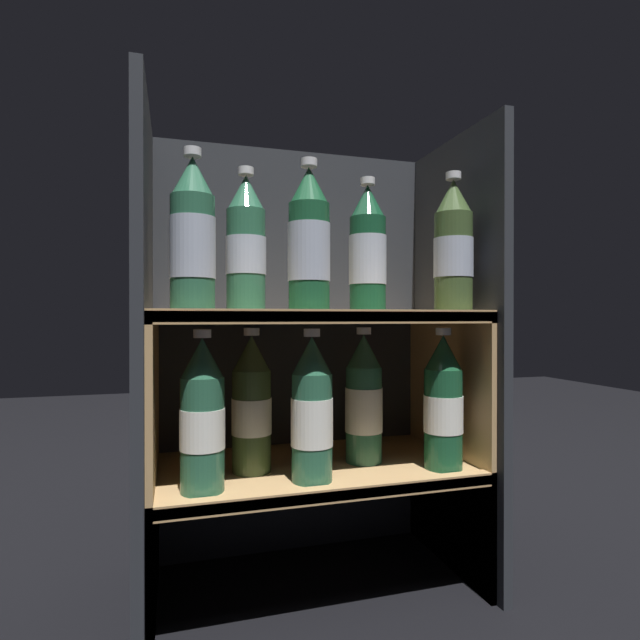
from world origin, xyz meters
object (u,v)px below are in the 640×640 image
object	(u,v)px
bottle_lower_front_1	(312,413)
bottle_lower_back_1	(364,402)
bottle_lower_back_0	(252,407)
bottle_upper_back_0	(246,247)
bottle_upper_front_2	(453,249)
bottle_upper_front_0	(193,239)
bottle_lower_front_2	(443,405)
bottle_lower_front_0	(202,418)
bottle_upper_back_1	(368,252)
bottle_upper_front_1	(309,244)

from	to	relation	value
bottle_lower_front_1	bottle_lower_back_1	distance (m)	0.16
bottle_lower_back_1	bottle_lower_back_0	bearing A→B (deg)	180.00
bottle_upper_back_0	bottle_lower_back_1	xyz separation A→B (m)	(0.24, 0.00, -0.31)
bottle_upper_front_2	bottle_lower_back_0	distance (m)	0.50
bottle_upper_front_0	bottle_upper_back_0	world-z (taller)	same
bottle_upper_back_0	bottle_upper_front_2	bearing A→B (deg)	-12.00
bottle_upper_back_0	bottle_lower_front_2	distance (m)	0.49
bottle_lower_front_0	bottle_lower_back_0	world-z (taller)	same
bottle_upper_front_2	bottle_upper_back_1	world-z (taller)	same
bottle_upper_front_1	bottle_upper_back_0	xyz separation A→B (m)	(-0.10, 0.08, 0.00)
bottle_upper_back_1	bottle_upper_front_1	bearing A→B (deg)	-150.23
bottle_upper_front_1	bottle_lower_back_0	xyz separation A→B (m)	(-0.09, 0.08, -0.31)
bottle_upper_front_0	bottle_upper_front_2	distance (m)	0.50
bottle_upper_back_1	bottle_lower_back_1	distance (m)	0.31
bottle_upper_front_0	bottle_lower_back_0	world-z (taller)	bottle_upper_front_0
bottle_upper_front_2	bottle_upper_back_1	size ratio (longest dim) A/B	1.00
bottle_lower_front_2	bottle_lower_back_0	distance (m)	0.37
bottle_upper_front_2	bottle_lower_back_1	size ratio (longest dim) A/B	1.00
bottle_upper_front_0	bottle_upper_back_1	size ratio (longest dim) A/B	1.00
bottle_upper_front_0	bottle_upper_front_1	bearing A→B (deg)	0.00
bottle_upper_front_0	bottle_lower_front_1	distance (m)	0.37
bottle_upper_back_0	bottle_upper_back_1	xyz separation A→B (m)	(0.25, 0.00, -0.00)
bottle_lower_front_2	bottle_upper_back_0	bearing A→B (deg)	167.32
bottle_upper_back_0	bottle_lower_front_2	size ratio (longest dim) A/B	1.00
bottle_upper_back_1	bottle_lower_front_0	size ratio (longest dim) A/B	1.00
bottle_upper_front_1	bottle_lower_front_0	bearing A→B (deg)	-180.00
bottle_upper_front_2	bottle_lower_front_2	bearing A→B (deg)	180.00
bottle_upper_back_1	bottle_lower_front_1	size ratio (longest dim) A/B	1.00
bottle_lower_front_2	bottle_upper_front_1	bearing A→B (deg)	180.00
bottle_lower_front_1	bottle_lower_back_1	size ratio (longest dim) A/B	1.00
bottle_lower_front_0	bottle_lower_back_0	xyz separation A→B (m)	(0.10, 0.08, 0.00)
bottle_upper_front_0	bottle_upper_back_1	bearing A→B (deg)	13.51
bottle_lower_front_0	bottle_lower_back_1	distance (m)	0.34
bottle_lower_front_1	bottle_upper_front_2	bearing A→B (deg)	-0.00
bottle_lower_back_0	bottle_lower_front_2	bearing A→B (deg)	-13.04
bottle_upper_front_2	bottle_lower_front_0	distance (m)	0.57
bottle_upper_front_1	bottle_lower_front_2	xyz separation A→B (m)	(0.27, -0.00, -0.31)
bottle_upper_front_1	bottle_lower_front_2	size ratio (longest dim) A/B	1.00
bottle_lower_back_0	bottle_lower_front_0	bearing A→B (deg)	-138.90
bottle_upper_back_1	bottle_lower_front_1	xyz separation A→B (m)	(-0.14, -0.08, -0.31)
bottle_upper_front_2	bottle_lower_back_1	world-z (taller)	bottle_upper_front_2
bottle_upper_front_2	bottle_lower_back_0	bearing A→B (deg)	167.68
bottle_upper_front_1	bottle_lower_front_0	xyz separation A→B (m)	(-0.19, -0.00, -0.31)
bottle_lower_back_0	bottle_lower_front_1	bearing A→B (deg)	-41.10
bottle_upper_front_0	bottle_lower_back_0	distance (m)	0.34
bottle_upper_front_1	bottle_lower_front_2	world-z (taller)	bottle_upper_front_1
bottle_lower_back_0	bottle_upper_back_1	bearing A→B (deg)	0.00
bottle_lower_front_2	bottle_lower_back_0	xyz separation A→B (m)	(-0.36, 0.08, 0.00)
bottle_lower_back_0	bottle_lower_back_1	bearing A→B (deg)	0.00
bottle_upper_front_0	bottle_lower_front_0	size ratio (longest dim) A/B	1.00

